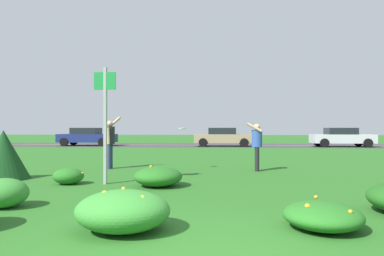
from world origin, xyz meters
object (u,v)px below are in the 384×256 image
at_px(sign_post_near_path, 105,114).
at_px(car_silver_center_right, 342,137).
at_px(person_catcher_blue_shirt, 257,143).
at_px(frisbee_white, 182,128).
at_px(car_navy_leftmost, 87,137).
at_px(person_thrower_dark_shirt, 110,140).
at_px(car_tan_center_left, 223,137).

relative_size(sign_post_near_path, car_silver_center_right, 0.65).
bearing_deg(person_catcher_blue_shirt, frisbee_white, 177.19).
distance_m(sign_post_near_path, car_navy_leftmost, 20.59).
relative_size(sign_post_near_path, person_thrower_dark_shirt, 1.61).
bearing_deg(frisbee_white, sign_post_near_path, -116.63).
distance_m(sign_post_near_path, car_silver_center_right, 22.46).
height_order(sign_post_near_path, car_tan_center_left, sign_post_near_path).
height_order(person_thrower_dark_shirt, car_silver_center_right, person_thrower_dark_shirt).
bearing_deg(car_silver_center_right, person_thrower_dark_shirt, -129.62).
bearing_deg(sign_post_near_path, frisbee_white, 63.37).
relative_size(person_thrower_dark_shirt, frisbee_white, 7.50).
bearing_deg(person_catcher_blue_shirt, car_silver_center_right, 63.52).
distance_m(sign_post_near_path, person_thrower_dark_shirt, 3.54).
bearing_deg(person_catcher_blue_shirt, car_navy_leftmost, 127.10).
distance_m(frisbee_white, car_tan_center_left, 15.85).
height_order(frisbee_white, car_navy_leftmost, car_navy_leftmost).
distance_m(person_catcher_blue_shirt, car_tan_center_left, 15.93).
bearing_deg(frisbee_white, car_tan_center_left, 84.85).
xyz_separation_m(frisbee_white, car_silver_center_right, (10.40, 15.78, -0.66)).
distance_m(sign_post_near_path, car_tan_center_left, 19.23).
height_order(person_catcher_blue_shirt, car_tan_center_left, person_catcher_blue_shirt).
relative_size(person_thrower_dark_shirt, car_tan_center_left, 0.41).
bearing_deg(car_navy_leftmost, person_catcher_blue_shirt, -52.90).
bearing_deg(frisbee_white, car_navy_leftmost, 121.18).
height_order(sign_post_near_path, person_catcher_blue_shirt, sign_post_near_path).
bearing_deg(sign_post_near_path, car_tan_center_left, 80.95).
bearing_deg(car_tan_center_left, car_silver_center_right, 0.00).
xyz_separation_m(sign_post_near_path, person_thrower_dark_shirt, (-0.96, 3.32, -0.76)).
bearing_deg(car_silver_center_right, frisbee_white, -123.39).
height_order(person_thrower_dark_shirt, frisbee_white, person_thrower_dark_shirt).
distance_m(frisbee_white, car_navy_leftmost, 18.45).
bearing_deg(car_silver_center_right, sign_post_near_path, -122.32).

